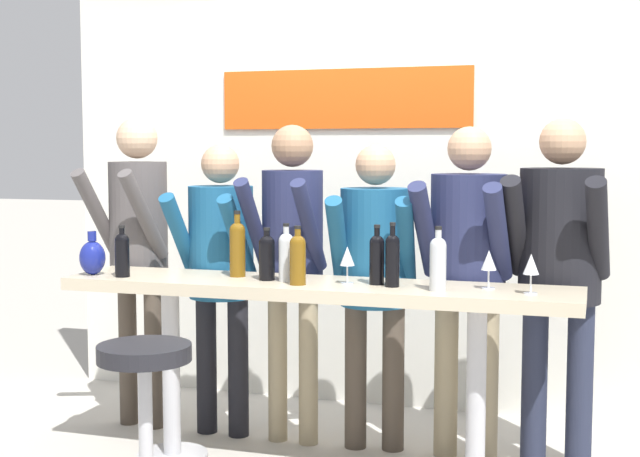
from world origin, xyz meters
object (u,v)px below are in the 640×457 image
(person_left, at_px, (220,257))
(wine_bottle_3, at_px, (286,254))
(wine_bottle_4, at_px, (267,255))
(tasting_table, at_px, (315,315))
(person_center_left, at_px, (292,246))
(wine_bottle_2, at_px, (122,253))
(bar_stool, at_px, (145,404))
(person_right, at_px, (560,255))
(wine_bottle_5, at_px, (438,261))
(wine_bottle_0, at_px, (377,257))
(person_center, at_px, (375,263))
(wine_bottle_6, at_px, (392,258))
(decorative_vase, at_px, (92,257))
(person_center_right, at_px, (467,256))
(wine_glass_1, at_px, (347,257))
(wine_bottle_7, at_px, (237,246))
(wine_glass_2, at_px, (489,262))
(wine_bottle_1, at_px, (298,257))
(wine_glass_0, at_px, (531,266))
(person_far_left, at_px, (138,234))

(person_left, relative_size, wine_bottle_3, 5.73)
(wine_bottle_3, relative_size, wine_bottle_4, 1.09)
(tasting_table, bearing_deg, person_left, 147.93)
(person_center_left, relative_size, wine_bottle_4, 6.66)
(person_center_left, bearing_deg, wine_bottle_2, -140.26)
(wine_bottle_4, bearing_deg, bar_stool, -110.47)
(person_right, distance_m, wine_bottle_5, 0.75)
(wine_bottle_0, bearing_deg, person_center, 105.20)
(bar_stool, distance_m, wine_bottle_6, 1.27)
(wine_bottle_4, height_order, decorative_vase, wine_bottle_4)
(person_center_left, relative_size, decorative_vase, 7.72)
(person_right, relative_size, wine_bottle_0, 6.13)
(wine_bottle_4, height_order, wine_bottle_6, wine_bottle_6)
(tasting_table, distance_m, person_left, 0.83)
(person_center, relative_size, person_center_right, 0.95)
(person_left, height_order, person_center, person_left)
(wine_glass_1, bearing_deg, person_center_right, 41.92)
(person_center, bearing_deg, person_left, 173.81)
(person_right, bearing_deg, decorative_vase, -160.65)
(person_center, height_order, wine_bottle_4, person_center)
(tasting_table, xyz_separation_m, wine_bottle_7, (-0.43, 0.06, 0.31))
(wine_bottle_2, bearing_deg, bar_stool, -53.72)
(wine_glass_2, bearing_deg, decorative_vase, -176.16)
(person_center, bearing_deg, wine_bottle_6, -74.41)
(tasting_table, relative_size, bar_stool, 3.26)
(wine_bottle_3, xyz_separation_m, wine_bottle_6, (0.52, -0.01, 0.01))
(tasting_table, distance_m, person_right, 1.23)
(wine_bottle_2, bearing_deg, wine_bottle_4, 8.67)
(wine_bottle_0, relative_size, wine_bottle_1, 1.02)
(bar_stool, bearing_deg, wine_bottle_7, 83.69)
(person_center_right, height_order, wine_bottle_4, person_center_right)
(wine_bottle_2, distance_m, wine_bottle_5, 1.57)
(bar_stool, relative_size, wine_bottle_1, 2.75)
(wine_glass_1, bearing_deg, person_center_left, 135.09)
(wine_bottle_5, bearing_deg, wine_glass_1, 169.69)
(wine_bottle_6, bearing_deg, person_center, 112.96)
(wine_glass_0, distance_m, wine_glass_2, 0.21)
(wine_bottle_0, distance_m, wine_bottle_2, 1.27)
(bar_stool, height_order, wine_bottle_1, wine_bottle_1)
(wine_bottle_0, relative_size, wine_glass_0, 1.59)
(wine_bottle_4, xyz_separation_m, wine_bottle_6, (0.62, -0.02, 0.01))
(person_left, height_order, person_center_left, person_center_left)
(wine_bottle_4, height_order, wine_glass_2, wine_bottle_4)
(decorative_vase, bearing_deg, wine_bottle_2, -6.73)
(bar_stool, relative_size, wine_bottle_6, 2.56)
(wine_bottle_2, height_order, wine_bottle_7, wine_bottle_7)
(person_center, xyz_separation_m, wine_glass_1, (-0.02, -0.45, 0.08))
(bar_stool, distance_m, wine_bottle_7, 0.99)
(person_far_left, distance_m, wine_bottle_5, 1.86)
(wine_bottle_3, bearing_deg, wine_bottle_4, 174.68)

